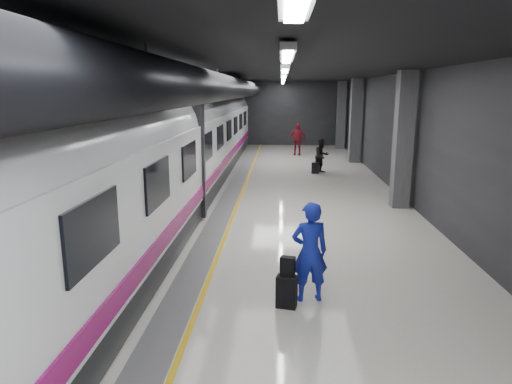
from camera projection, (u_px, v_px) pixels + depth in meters
name	position (u px, v px, depth m)	size (l,w,h in m)	color
ground	(263.00, 221.00, 13.80)	(40.00, 40.00, 0.00)	silver
platform_hall	(255.00, 101.00, 13.98)	(10.02, 40.02, 4.51)	black
train	(154.00, 152.00, 13.53)	(3.05, 38.00, 4.05)	black
traveler_main	(310.00, 252.00, 8.40)	(0.69, 0.45, 1.90)	#1C1DD4
suitcase_main	(287.00, 292.00, 8.25)	(0.37, 0.23, 0.60)	black
shoulder_bag	(288.00, 266.00, 8.18)	(0.26, 0.14, 0.35)	black
traveler_far_a	(322.00, 156.00, 21.78)	(0.80, 0.62, 1.64)	black
traveler_far_b	(297.00, 139.00, 27.83)	(1.13, 0.47, 1.93)	maroon
suitcase_far	(315.00, 168.00, 21.71)	(0.35, 0.23, 0.52)	black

